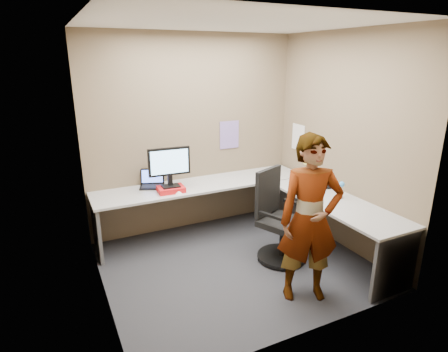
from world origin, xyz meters
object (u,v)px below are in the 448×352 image
monitor (169,164)px  person (310,220)px  desk (253,202)px  office_chair (278,224)px

monitor → person: (0.87, -1.71, -0.24)m
desk → monitor: (-0.94, 0.49, 0.51)m
desk → person: bearing=-93.1°
office_chair → desk: bearing=78.4°
office_chair → person: (-0.16, -0.77, 0.40)m
monitor → person: 1.94m
desk → person: size_ratio=1.74×
monitor → office_chair: monitor is taller
office_chair → person: person is taller
person → office_chair: bearing=99.7°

